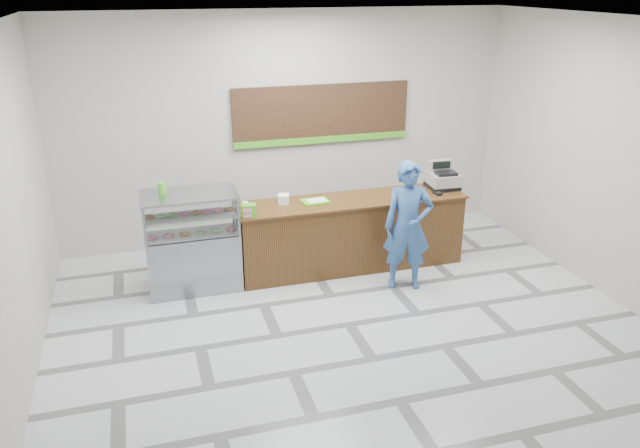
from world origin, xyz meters
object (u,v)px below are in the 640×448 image
object	(u,v)px
display_case	(192,240)
serving_tray	(316,201)
sales_counter	(351,233)
customer	(408,226)
cash_register	(442,178)

from	to	relation	value
display_case	serving_tray	bearing A→B (deg)	1.31
sales_counter	customer	world-z (taller)	customer
serving_tray	customer	bearing A→B (deg)	-43.74
cash_register	serving_tray	bearing A→B (deg)	-174.50
cash_register	customer	world-z (taller)	customer
sales_counter	cash_register	xyz separation A→B (m)	(1.44, 0.10, 0.66)
sales_counter	display_case	xyz separation A→B (m)	(-2.22, -0.00, 0.16)
sales_counter	display_case	bearing A→B (deg)	-180.00
customer	cash_register	bearing A→B (deg)	61.39
serving_tray	customer	size ratio (longest dim) A/B	0.22
display_case	customer	size ratio (longest dim) A/B	0.76
cash_register	customer	xyz separation A→B (m)	(-0.93, -0.88, -0.31)
display_case	serving_tray	size ratio (longest dim) A/B	3.42
cash_register	serving_tray	world-z (taller)	cash_register
serving_tray	sales_counter	bearing A→B (deg)	-9.20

